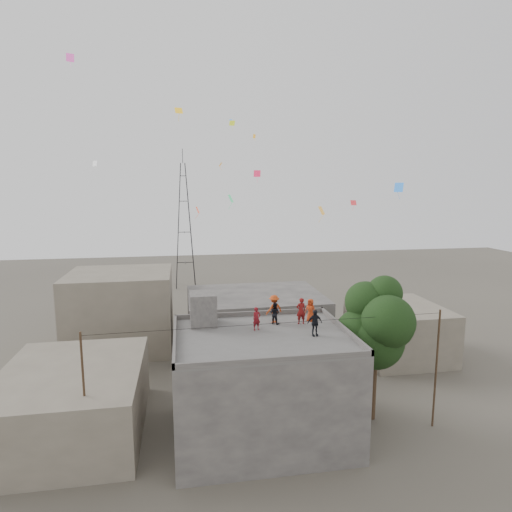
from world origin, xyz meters
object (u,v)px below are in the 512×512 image
Objects in this scene: stair_head_box at (203,309)px; person_dark_adult at (315,323)px; tree at (377,325)px; transmission_tower at (184,226)px; person_red_adult at (301,311)px.

stair_head_box is 6.93m from person_dark_adult.
tree is 0.45× the size of transmission_tower.
transmission_tower reaches higher than stair_head_box.
stair_head_box is 1.31× the size of person_dark_adult.
stair_head_box is 0.22× the size of tree.
person_dark_adult is at bearing -80.24° from transmission_tower.
transmission_tower is at bearing -83.77° from person_red_adult.
transmission_tower is (-11.37, 39.40, 2.97)m from tree.
transmission_tower reaches higher than person_red_adult.
transmission_tower is at bearing 94.20° from person_dark_adult.
stair_head_box is at bearing 147.48° from person_dark_adult.
transmission_tower is (-0.80, 37.40, 1.97)m from stair_head_box.
tree reaches higher than person_red_adult.
transmission_tower reaches higher than person_dark_adult.
transmission_tower is 12.09× the size of person_red_adult.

